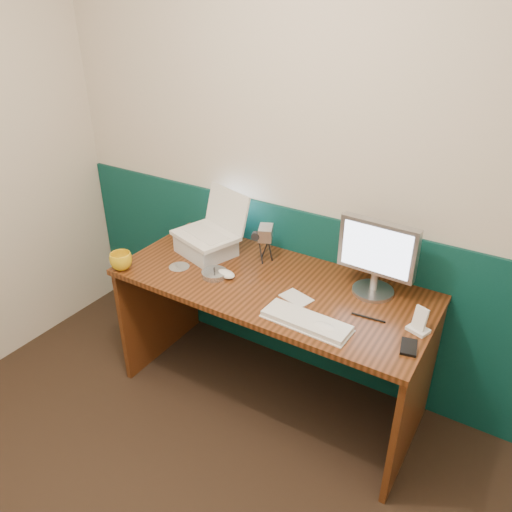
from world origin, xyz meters
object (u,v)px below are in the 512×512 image
Objects in this scene: laptop at (204,214)px; monitor at (377,259)px; keyboard at (306,322)px; camcorder at (266,243)px; desk at (271,341)px; mug at (121,261)px.

monitor is (0.93, 0.10, -0.05)m from laptop.
camcorder is (-0.45, 0.40, 0.10)m from keyboard.
monitor reaches higher than desk.
laptop reaches higher than mug.
keyboard is (0.31, -0.22, 0.39)m from desk.
desk is 13.81× the size of mug.
mug is (-0.28, -0.37, -0.19)m from laptop.
laptop reaches higher than desk.
camcorder is at bearing 34.54° from laptop.
camcorder reaches higher than desk.
mug is at bearing -156.06° from monitor.
keyboard is 0.61m from camcorder.
keyboard reaches higher than desk.
desk is 4.04× the size of keyboard.
keyboard is (0.77, -0.30, -0.22)m from laptop.
keyboard is at bearing -36.15° from desk.
monitor is 0.61m from camcorder.
monitor is (0.47, 0.18, 0.56)m from desk.
laptop is 1.52× the size of camcorder.
desk is at bearing 146.37° from keyboard.
mug is 0.54× the size of camcorder.
laptop is 0.94m from monitor.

